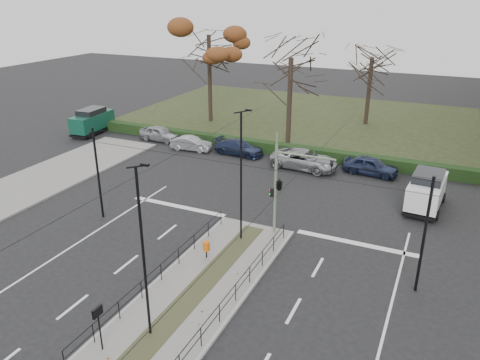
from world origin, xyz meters
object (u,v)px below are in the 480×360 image
object	(u,v)px
litter_bin	(206,246)
streetlamp_median_near	(144,253)
info_panel	(98,317)
green_van	(92,121)
parked_car_first	(160,133)
bare_tree_center	(372,63)
parked_car_fifth	(371,166)
parked_car_second	(191,144)
rust_tree	(209,35)
bare_tree_near	(291,65)
white_van	(427,190)
traffic_light	(281,183)
parked_car_fourth	(304,160)
streetlamp_median_far	(241,176)
parked_car_third	(239,147)

from	to	relation	value
litter_bin	streetlamp_median_near	xyz separation A→B (m)	(0.76, -6.35, 3.24)
info_panel	green_van	size ratio (longest dim) A/B	0.38
streetlamp_median_near	parked_car_first	xyz separation A→B (m)	(-15.33, 23.72, -3.34)
streetlamp_median_near	bare_tree_center	distance (m)	38.28
parked_car_fifth	parked_car_second	bearing A→B (deg)	97.13
rust_tree	bare_tree_near	xyz separation A→B (m)	(10.99, -5.37, -1.70)
parked_car_second	rust_tree	distance (m)	13.48
parked_car_first	litter_bin	bearing A→B (deg)	-136.40
white_van	bare_tree_near	distance (m)	16.56
traffic_light	parked_car_second	distance (m)	17.69
parked_car_fourth	litter_bin	bearing A→B (deg)	-177.10
green_van	rust_tree	size ratio (longest dim) A/B	0.44
streetlamp_median_far	bare_tree_center	size ratio (longest dim) A/B	0.83
traffic_light	bare_tree_center	xyz separation A→B (m)	(-0.07, 27.53, 3.30)
litter_bin	bare_tree_center	xyz separation A→B (m)	(2.56, 31.80, 5.82)
streetlamp_median_near	bare_tree_near	world-z (taller)	bare_tree_near
streetlamp_median_near	streetlamp_median_far	bearing A→B (deg)	89.42
rust_tree	parked_car_fifth	distance (m)	22.97
streetlamp_median_near	parked_car_fifth	size ratio (longest dim) A/B	1.80
parked_car_second	white_van	distance (m)	20.91
white_van	rust_tree	xyz separation A→B (m)	(-23.69, 13.93, 8.01)
bare_tree_near	parked_car_fifth	distance (m)	11.39
info_panel	streetlamp_median_far	size ratio (longest dim) A/B	0.26
info_panel	streetlamp_median_near	distance (m)	3.08
green_van	bare_tree_center	xyz separation A→B (m)	(24.79, 15.14, 5.31)
parked_car_fourth	green_van	world-z (taller)	green_van
traffic_light	green_van	size ratio (longest dim) A/B	1.04
white_van	bare_tree_center	xyz separation A→B (m)	(-7.65, 19.87, 5.32)
streetlamp_median_far	green_van	xyz separation A→B (m)	(-23.08, 13.96, -2.75)
parked_car_first	white_van	world-z (taller)	white_van
streetlamp_median_near	parked_car_fifth	xyz separation A→B (m)	(4.99, 23.05, -3.33)
info_panel	litter_bin	bearing A→B (deg)	86.56
parked_car_fifth	litter_bin	bearing A→B (deg)	165.92
parked_car_first	bare_tree_near	xyz separation A→B (m)	(12.08, 3.11, 6.90)
parked_car_third	litter_bin	bearing A→B (deg)	-156.31
streetlamp_median_far	green_van	size ratio (longest dim) A/B	1.47
traffic_light	streetlamp_median_near	xyz separation A→B (m)	(-1.86, -10.62, 0.72)
bare_tree_near	parked_car_fifth	bearing A→B (deg)	-24.65
litter_bin	rust_tree	distance (m)	30.38
rust_tree	traffic_light	bearing A→B (deg)	-53.27
streetlamp_median_near	parked_car_third	world-z (taller)	streetlamp_median_near
parked_car_first	parked_car_fourth	world-z (taller)	parked_car_fourth
green_van	info_panel	bearing A→B (deg)	-48.52
streetlamp_median_near	parked_car_fourth	distance (m)	22.40
info_panel	parked_car_fourth	xyz separation A→B (m)	(1.02, 23.76, -0.97)
parked_car_second	parked_car_fifth	world-z (taller)	parked_car_fifth
traffic_light	parked_car_fourth	distance (m)	12.00
streetlamp_median_far	parked_car_fourth	bearing A→B (deg)	91.36
green_van	parked_car_third	bearing A→B (deg)	0.41
litter_bin	white_van	xyz separation A→B (m)	(10.20, 11.93, 0.50)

